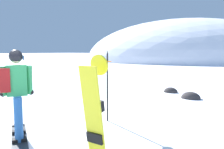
# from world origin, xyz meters

# --- Properties ---
(ridge_peak_main) EXTENTS (36.24, 32.61, 14.53)m
(ridge_peak_main) POSITION_xyz_m (-9.44, 40.47, 0.00)
(ridge_peak_main) COLOR white
(ridge_peak_main) RESTS_ON ground
(snowboarder_main) EXTENTS (1.60, 1.12, 1.71)m
(snowboarder_main) POSITION_xyz_m (-0.23, 0.68, 0.92)
(snowboarder_main) COLOR black
(snowboarder_main) RESTS_ON ground
(spare_snowboard) EXTENTS (0.28, 0.29, 1.64)m
(spare_snowboard) POSITION_xyz_m (1.84, 0.49, 0.83)
(spare_snowboard) COLOR yellow
(spare_snowboard) RESTS_ON ground
(piste_marker_near) EXTENTS (0.20, 0.20, 1.70)m
(piste_marker_near) POSITION_xyz_m (0.54, 2.59, 0.98)
(piste_marker_near) COLOR black
(piste_marker_near) RESTS_ON ground
(rock_dark) EXTENTS (0.68, 0.58, 0.48)m
(rock_dark) POSITION_xyz_m (1.45, 6.44, 0.00)
(rock_dark) COLOR #383333
(rock_dark) RESTS_ON ground
(rock_mid) EXTENTS (0.57, 0.49, 0.40)m
(rock_mid) POSITION_xyz_m (0.42, 7.24, 0.00)
(rock_mid) COLOR #383333
(rock_mid) RESTS_ON ground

